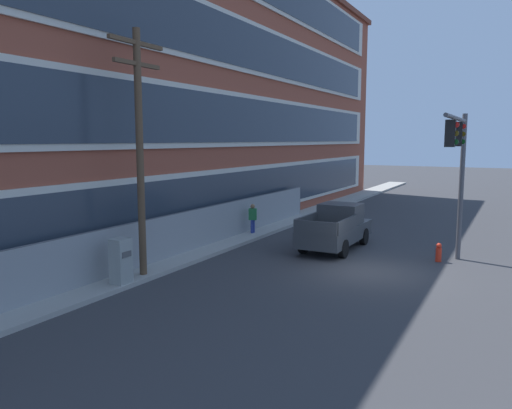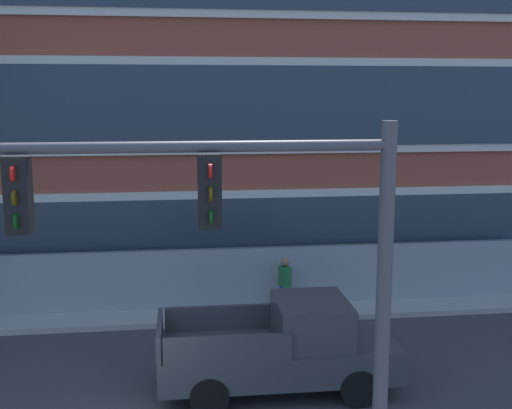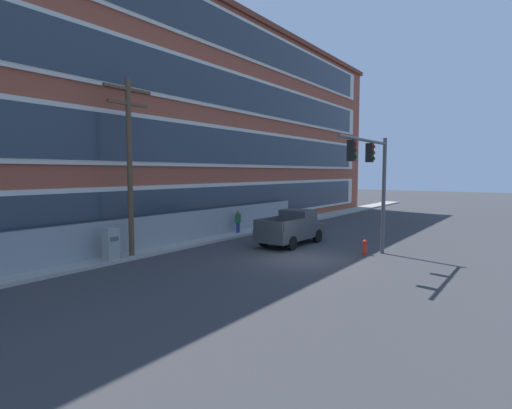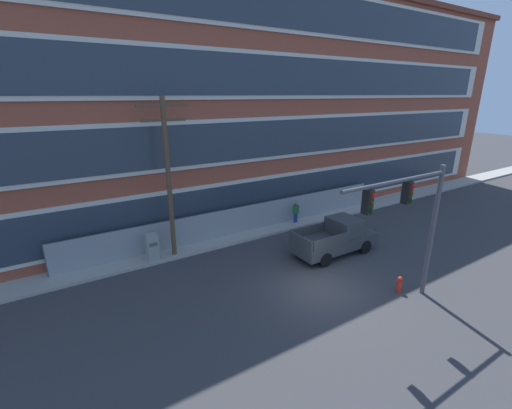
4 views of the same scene
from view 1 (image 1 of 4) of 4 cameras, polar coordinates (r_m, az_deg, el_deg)
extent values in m
plane|color=#38383A|center=(19.67, 12.76, -7.55)|extent=(160.00, 160.00, 0.00)
cube|color=#9E9B93|center=(22.71, -5.96, -5.17)|extent=(80.00, 1.89, 0.16)
cube|color=brown|center=(27.55, -12.10, 13.09)|extent=(52.86, 8.37, 15.63)
cube|color=beige|center=(25.07, -4.29, 0.83)|extent=(48.64, 0.10, 2.81)
cube|color=#2D3844|center=(25.04, -4.17, 0.83)|extent=(46.52, 0.06, 2.35)
cube|color=beige|center=(24.93, -4.37, 9.79)|extent=(48.64, 0.10, 2.81)
cube|color=#2D3844|center=(24.90, -4.26, 9.80)|extent=(46.52, 0.06, 2.35)
cube|color=beige|center=(25.39, -4.47, 18.64)|extent=(48.64, 0.10, 2.81)
cube|color=#2D3844|center=(25.36, -4.34, 18.66)|extent=(46.52, 0.06, 2.35)
cube|color=gray|center=(23.04, -6.02, -2.76)|extent=(22.63, 0.04, 1.92)
cylinder|color=#4C4C51|center=(32.93, 5.03, 0.32)|extent=(0.06, 0.06, 1.92)
cylinder|color=#4C4C51|center=(22.89, -6.05, -0.39)|extent=(22.63, 0.05, 0.05)
cylinder|color=#4C4C51|center=(22.41, 22.41, 1.79)|extent=(0.20, 0.20, 6.07)
cylinder|color=#4C4C51|center=(19.43, 21.95, 9.12)|extent=(5.85, 0.14, 0.14)
cube|color=black|center=(20.09, 22.08, 7.47)|extent=(0.28, 0.32, 0.90)
cylinder|color=red|center=(20.07, 22.64, 8.24)|extent=(0.04, 0.18, 0.18)
cylinder|color=#503E08|center=(20.07, 22.60, 7.45)|extent=(0.04, 0.18, 0.18)
cylinder|color=#0A4011|center=(20.07, 22.56, 6.65)|extent=(0.04, 0.18, 0.18)
cube|color=black|center=(17.85, 21.32, 7.58)|extent=(0.28, 0.32, 0.90)
cylinder|color=red|center=(17.84, 21.94, 8.45)|extent=(0.04, 0.18, 0.18)
cylinder|color=#503E08|center=(17.83, 21.90, 7.55)|extent=(0.04, 0.18, 0.18)
cylinder|color=#0A4011|center=(17.83, 21.86, 6.65)|extent=(0.04, 0.18, 0.18)
cube|color=#383A3D|center=(23.31, 9.03, -3.22)|extent=(5.17, 2.03, 0.70)
cube|color=#383A3D|center=(23.85, 9.64, -1.01)|extent=(1.56, 1.84, 0.93)
cube|color=#283342|center=(24.60, 10.24, -0.77)|extent=(0.07, 1.63, 0.70)
cube|color=#383A3D|center=(22.46, 5.83, -1.94)|extent=(2.58, 0.14, 0.56)
cube|color=#383A3D|center=(21.83, 10.37, -2.29)|extent=(2.58, 0.14, 0.56)
cube|color=#383A3D|center=(20.86, 6.75, -2.67)|extent=(0.11, 1.91, 0.56)
cylinder|color=black|center=(25.11, 8.21, -3.25)|extent=(0.80, 0.27, 0.80)
cylinder|color=black|center=(24.56, 12.23, -3.59)|extent=(0.80, 0.27, 0.80)
cylinder|color=black|center=(22.29, 5.46, -4.57)|extent=(0.80, 0.27, 0.80)
cylinder|color=black|center=(21.66, 9.94, -5.00)|extent=(0.80, 0.27, 0.80)
cube|color=white|center=(25.94, 9.49, -1.91)|extent=(0.06, 0.24, 0.16)
cube|color=white|center=(25.53, 12.44, -2.14)|extent=(0.06, 0.24, 0.16)
cylinder|color=brown|center=(18.14, -13.12, 5.30)|extent=(0.26, 0.26, 8.81)
cube|color=brown|center=(18.43, -13.49, 17.53)|extent=(2.67, 0.14, 0.14)
cube|color=brown|center=(18.31, -13.42, 15.37)|extent=(2.27, 0.14, 0.14)
cube|color=#939993|center=(17.64, -15.18, -6.50)|extent=(0.62, 0.53, 1.71)
cube|color=#515151|center=(17.38, -14.55, -5.53)|extent=(0.44, 0.02, 0.20)
cylinder|color=navy|center=(26.10, -0.47, -2.71)|extent=(0.14, 0.14, 0.85)
cylinder|color=navy|center=(26.26, -0.29, -2.65)|extent=(0.14, 0.14, 0.85)
cube|color=#236B38|center=(26.06, -0.38, -1.11)|extent=(0.35, 0.45, 0.60)
sphere|color=#8C6647|center=(26.00, -0.38, -0.20)|extent=(0.24, 0.24, 0.24)
cylinder|color=red|center=(22.08, 20.14, -5.40)|extent=(0.24, 0.24, 0.58)
sphere|color=red|center=(22.00, 20.18, -4.44)|extent=(0.22, 0.22, 0.22)
camera|label=2|loc=(20.39, 44.57, 9.19)|focal=45.00mm
camera|label=3|loc=(4.81, 100.90, -10.06)|focal=28.00mm
camera|label=4|loc=(10.65, 64.94, 24.50)|focal=24.00mm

